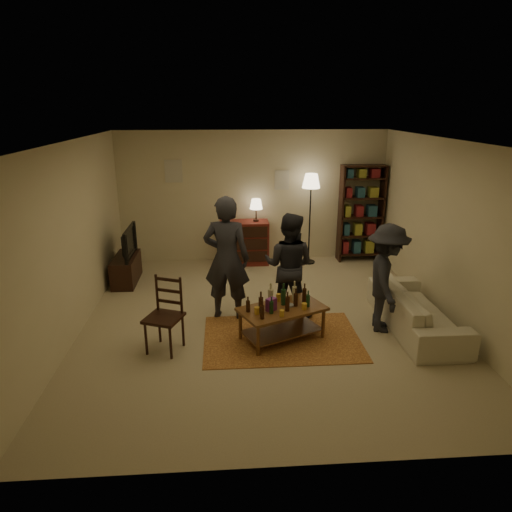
{
  "coord_description": "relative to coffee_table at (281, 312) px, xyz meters",
  "views": [
    {
      "loc": [
        -0.6,
        -6.35,
        3.17
      ],
      "look_at": [
        -0.14,
        0.1,
        1.02
      ],
      "focal_mm": 32.0,
      "sensor_mm": 36.0,
      "label": 1
    }
  ],
  "objects": [
    {
      "name": "coffee_table",
      "position": [
        0.0,
        0.0,
        0.0
      ],
      "size": [
        1.33,
        1.07,
        0.82
      ],
      "rotation": [
        0.0,
        0.0,
        0.43
      ],
      "color": "brown",
      "rests_on": "ground"
    },
    {
      "name": "floor_lamp",
      "position": [
        0.98,
        3.24,
        1.17
      ],
      "size": [
        0.36,
        0.36,
        1.87
      ],
      "color": "black",
      "rests_on": "ground"
    },
    {
      "name": "sofa",
      "position": [
        2.03,
        0.19,
        -0.12
      ],
      "size": [
        0.81,
        2.08,
        0.61
      ],
      "primitive_type": "imported",
      "rotation": [
        0.0,
        0.0,
        1.57
      ],
      "color": "beige",
      "rests_on": "ground"
    },
    {
      "name": "person_right",
      "position": [
        0.2,
        0.77,
        0.41
      ],
      "size": [
        0.99,
        0.9,
        1.65
      ],
      "primitive_type": "imported",
      "rotation": [
        0.0,
        0.0,
        2.72
      ],
      "color": "#212128",
      "rests_on": "ground"
    },
    {
      "name": "floor",
      "position": [
        -0.17,
        0.59,
        -0.42
      ],
      "size": [
        6.0,
        6.0,
        0.0
      ],
      "primitive_type": "plane",
      "color": "#C6B793",
      "rests_on": "ground"
    },
    {
      "name": "tv_stand",
      "position": [
        -2.61,
        2.39,
        -0.03
      ],
      "size": [
        0.4,
        1.0,
        1.06
      ],
      "color": "black",
      "rests_on": "ground"
    },
    {
      "name": "room_shell",
      "position": [
        -0.82,
        3.57,
        1.39
      ],
      "size": [
        6.0,
        6.0,
        6.0
      ],
      "color": "beige",
      "rests_on": "ground"
    },
    {
      "name": "dining_chair",
      "position": [
        -1.58,
        -0.14,
        0.13
      ],
      "size": [
        0.58,
        0.58,
        1.03
      ],
      "rotation": [
        0.0,
        0.0,
        -0.38
      ],
      "color": "black",
      "rests_on": "ground"
    },
    {
      "name": "rug",
      "position": [
        0.01,
        0.0,
        -0.41
      ],
      "size": [
        2.2,
        1.5,
        0.01
      ],
      "primitive_type": "cube",
      "color": "brown",
      "rests_on": "ground"
    },
    {
      "name": "bookshelf",
      "position": [
        2.08,
        3.37,
        0.61
      ],
      "size": [
        0.9,
        0.34,
        2.02
      ],
      "color": "black",
      "rests_on": "ground"
    },
    {
      "name": "person_by_sofa",
      "position": [
        1.53,
        0.2,
        0.38
      ],
      "size": [
        0.79,
        1.13,
        1.6
      ],
      "primitive_type": "imported",
      "rotation": [
        0.0,
        0.0,
        1.37
      ],
      "color": "#222329",
      "rests_on": "ground"
    },
    {
      "name": "person_left",
      "position": [
        -0.75,
        0.77,
        0.54
      ],
      "size": [
        0.78,
        0.59,
        1.93
      ],
      "primitive_type": "imported",
      "rotation": [
        0.0,
        0.0,
        2.95
      ],
      "color": "#26262E",
      "rests_on": "ground"
    },
    {
      "name": "dresser",
      "position": [
        -0.36,
        3.3,
        0.06
      ],
      "size": [
        1.0,
        0.5,
        1.36
      ],
      "color": "maroon",
      "rests_on": "ground"
    }
  ]
}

